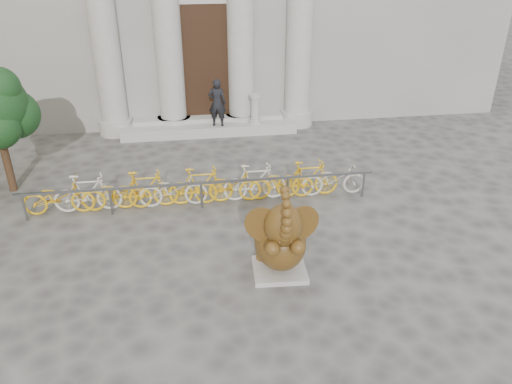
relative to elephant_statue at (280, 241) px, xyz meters
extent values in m
plane|color=#474442|center=(-0.88, -0.97, -0.78)|extent=(80.00, 80.00, 0.00)
cube|color=black|center=(-0.88, 8.95, 1.52)|extent=(2.40, 0.16, 4.00)
cylinder|color=#A8A59E|center=(-4.08, 8.83, 3.22)|extent=(0.90, 0.90, 8.00)
cylinder|color=#A8A59E|center=(-2.08, 8.83, 3.22)|extent=(0.90, 0.90, 8.00)
cylinder|color=#A8A59E|center=(0.32, 8.83, 3.22)|extent=(0.90, 0.90, 8.00)
cylinder|color=#A8A59E|center=(2.32, 8.83, 3.22)|extent=(0.90, 0.90, 8.00)
cube|color=#A8A59E|center=(-0.88, 8.43, -0.60)|extent=(6.00, 1.20, 0.36)
cube|color=#A8A59E|center=(0.00, 0.03, -0.73)|extent=(1.13, 1.03, 0.11)
ellipsoid|color=black|center=(0.02, 0.27, -0.35)|extent=(0.95, 0.91, 0.69)
ellipsoid|color=black|center=(0.00, 0.06, -0.05)|extent=(1.11, 1.35, 1.12)
cylinder|color=black|center=(-0.26, 0.43, -0.53)|extent=(0.34, 0.34, 0.28)
cylinder|color=black|center=(0.31, 0.39, -0.53)|extent=(0.34, 0.34, 0.28)
cylinder|color=black|center=(-0.26, -0.36, 0.16)|extent=(0.30, 0.66, 0.43)
cylinder|color=black|center=(0.21, -0.39, 0.16)|extent=(0.30, 0.66, 0.43)
ellipsoid|color=black|center=(-0.02, -0.33, 0.55)|extent=(0.77, 0.73, 0.86)
cylinder|color=black|center=(-0.38, -0.18, 0.51)|extent=(0.70, 0.32, 0.73)
cylinder|color=black|center=(0.35, -0.22, 0.51)|extent=(0.72, 0.24, 0.73)
cone|color=beige|center=(-0.16, -0.54, 0.38)|extent=(0.12, 0.26, 0.12)
cone|color=beige|center=(0.10, -0.55, 0.38)|extent=(0.15, 0.26, 0.12)
cube|color=slate|center=(-1.42, 2.99, -0.08)|extent=(8.85, 0.06, 0.06)
cylinder|color=slate|center=(-5.65, 2.99, -0.43)|extent=(0.06, 0.06, 0.70)
cylinder|color=slate|center=(-3.64, 2.99, -0.43)|extent=(0.06, 0.06, 0.70)
cylinder|color=slate|center=(-1.42, 2.99, -0.43)|extent=(0.06, 0.06, 0.70)
cylinder|color=slate|center=(0.79, 2.99, -0.43)|extent=(0.06, 0.06, 0.70)
cylinder|color=slate|center=(2.80, 2.99, -0.43)|extent=(0.06, 0.06, 0.70)
imported|color=gold|center=(-4.90, 3.24, -0.28)|extent=(1.70, 0.50, 1.00)
imported|color=beige|center=(-4.20, 3.24, -0.28)|extent=(1.66, 0.47, 1.00)
imported|color=gold|center=(-3.51, 3.24, -0.28)|extent=(1.70, 0.50, 1.00)
imported|color=gold|center=(-2.81, 3.24, -0.28)|extent=(1.66, 0.47, 1.00)
imported|color=beige|center=(-2.12, 3.24, -0.28)|extent=(1.70, 0.50, 1.00)
imported|color=gold|center=(-1.42, 3.24, -0.28)|extent=(1.66, 0.47, 1.00)
imported|color=gold|center=(-0.73, 3.24, -0.28)|extent=(1.70, 0.50, 1.00)
imported|color=beige|center=(-0.03, 3.24, -0.28)|extent=(1.66, 0.47, 1.00)
imported|color=gold|center=(0.66, 3.24, -0.28)|extent=(1.70, 0.50, 1.00)
imported|color=gold|center=(1.36, 3.24, -0.28)|extent=(1.66, 0.47, 1.00)
imported|color=beige|center=(2.05, 3.24, -0.28)|extent=(1.70, 0.50, 1.00)
cylinder|color=#332114|center=(-6.42, 4.74, 0.24)|extent=(0.20, 0.20, 2.04)
sphere|color=black|center=(-6.03, 4.97, 1.26)|extent=(1.25, 1.25, 1.25)
imported|color=black|center=(-0.59, 8.08, 0.38)|extent=(0.66, 0.52, 1.61)
cylinder|color=#A8A59E|center=(0.70, 8.13, -0.36)|extent=(0.42, 0.42, 0.13)
cylinder|color=#A8A59E|center=(0.70, 8.13, 0.05)|extent=(0.29, 0.29, 0.94)
cylinder|color=#A8A59E|center=(0.70, 8.13, 0.55)|extent=(0.42, 0.42, 0.10)
camera|label=1|loc=(-1.71, -8.15, 5.36)|focal=35.00mm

